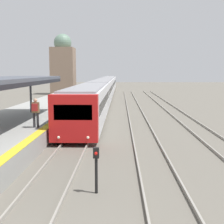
% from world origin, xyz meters
% --- Properties ---
extents(person_on_platform, '(0.40, 0.40, 1.66)m').
position_xyz_m(person_on_platform, '(-2.24, 12.30, 1.94)').
color(person_on_platform, '#2D2D33').
rests_on(person_on_platform, station_platform).
extents(train_near, '(2.68, 64.28, 3.00)m').
position_xyz_m(train_near, '(0.00, 43.64, 1.67)').
color(train_near, red).
rests_on(train_near, ground_plane).
extents(signal_post_near, '(0.20, 0.21, 1.59)m').
position_xyz_m(signal_post_near, '(1.74, 5.15, 1.00)').
color(signal_post_near, black).
rests_on(signal_post_near, ground_plane).
extents(distant_domed_building, '(4.13, 4.13, 10.91)m').
position_xyz_m(distant_domed_building, '(-7.93, 52.22, 5.15)').
color(distant_domed_building, '#89705B').
rests_on(distant_domed_building, ground_plane).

